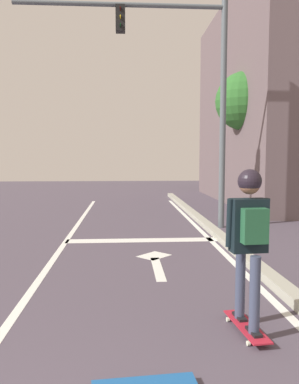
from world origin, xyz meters
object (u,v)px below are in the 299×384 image
spare_skateboard (144,384)px  roadside_tree (244,103)px  skateboard (246,326)px  skater (249,228)px  traffic_signal_mast (179,70)px

spare_skateboard → roadside_tree: (4.14, 10.75, 3.76)m
spare_skateboard → roadside_tree: size_ratio=0.17×
skateboard → spare_skateboard: size_ratio=1.00×
skater → spare_skateboard: 1.86m
skater → roadside_tree: bearing=73.0°
skateboard → roadside_tree: (2.99, 9.78, 3.76)m
skater → spare_skateboard: skater is taller
skateboard → roadside_tree: roadside_tree is taller
skateboard → spare_skateboard: bearing=-139.8°
skateboard → skater: 1.09m
traffic_signal_mast → skateboard: bearing=-90.9°
spare_skateboard → skateboard: bearing=40.2°
spare_skateboard → traffic_signal_mast: (1.26, 7.14, 4.07)m
skateboard → spare_skateboard: (-1.16, -0.98, -0.00)m
spare_skateboard → traffic_signal_mast: size_ratio=0.14×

